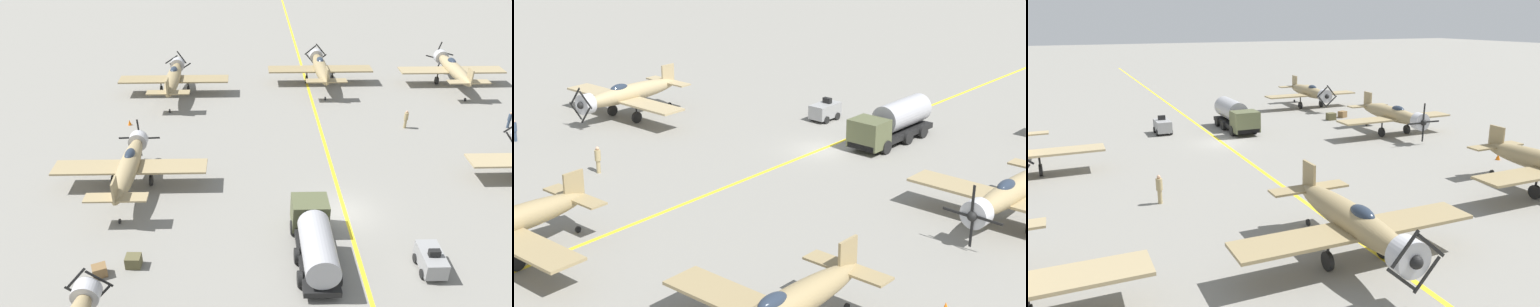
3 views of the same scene
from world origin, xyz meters
The scene contains 11 objects.
ground_plane centered at (0.00, 0.00, 0.00)m, with size 400.00×400.00×0.00m, color gray.
taxiway_stripe centered at (0.00, 0.00, 0.00)m, with size 0.30×160.00×0.01m, color yellow.
airplane_far_center centered at (1.47, 24.91, 2.01)m, with size 12.00×9.98×3.65m.
airplane_near_left centered at (-16.07, -13.68, 2.01)m, with size 12.00×9.98×3.65m.
airplane_mid_left centered at (-16.36, 3.67, 2.01)m, with size 12.00×9.98×3.80m.
fuel_tanker centered at (-2.91, -4.73, 1.51)m, with size 2.68×8.00×2.98m.
tow_tractor centered at (4.25, -6.09, 0.79)m, with size 1.57×2.60×1.79m.
ground_crew_inspecting centered at (8.27, 13.51, 1.01)m, with size 0.40×0.40×1.84m.
supply_crate_by_tanker centered at (-16.49, -6.10, 0.37)m, with size 0.88×0.73×0.73m, color brown.
supply_crate_mid_lane centered at (-14.52, -5.31, 0.40)m, with size 0.96×0.80×0.80m, color brown.
traffic_cone centered at (-18.69, 14.78, 0.28)m, with size 0.36×0.36×0.55m, color orange.
Camera 3 is at (13.24, 43.18, 11.06)m, focal length 35.00 mm.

